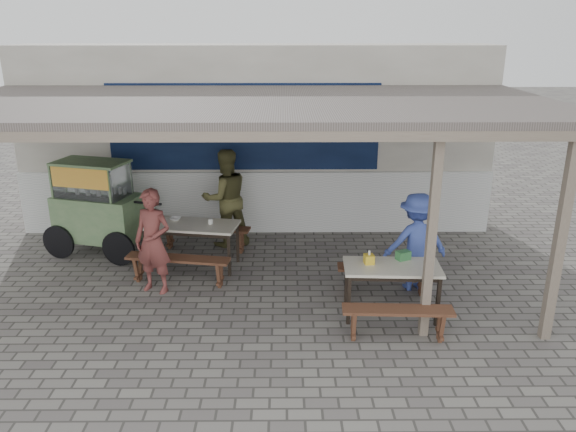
% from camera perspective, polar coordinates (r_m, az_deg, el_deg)
% --- Properties ---
extents(ground, '(60.00, 60.00, 0.00)m').
position_cam_1_polar(ground, '(8.31, -4.10, -8.74)').
color(ground, slate).
rests_on(ground, ground).
extents(back_wall, '(9.00, 1.28, 3.50)m').
position_cam_1_polar(back_wall, '(11.15, -3.21, 7.84)').
color(back_wall, beige).
rests_on(back_wall, ground).
extents(warung_roof, '(9.00, 4.21, 2.81)m').
position_cam_1_polar(warung_roof, '(8.34, -4.05, 11.04)').
color(warung_roof, '#625954').
rests_on(warung_roof, ground).
extents(table_left, '(1.61, 0.93, 0.75)m').
position_cam_1_polar(table_left, '(9.36, -9.79, -1.23)').
color(table_left, beige).
rests_on(table_left, ground).
extents(bench_left_street, '(1.65, 0.54, 0.45)m').
position_cam_1_polar(bench_left_street, '(8.87, -11.10, -4.77)').
color(bench_left_street, brown).
rests_on(bench_left_street, ground).
extents(bench_left_wall, '(1.65, 0.54, 0.45)m').
position_cam_1_polar(bench_left_wall, '(10.10, -8.44, -1.65)').
color(bench_left_wall, brown).
rests_on(bench_left_wall, ground).
extents(table_right, '(1.33, 0.71, 0.75)m').
position_cam_1_polar(table_right, '(7.79, 10.52, -5.55)').
color(table_right, beige).
rests_on(table_right, ground).
extents(bench_right_street, '(1.41, 0.35, 0.45)m').
position_cam_1_polar(bench_right_street, '(7.36, 11.06, -10.00)').
color(bench_right_street, brown).
rests_on(bench_right_street, ground).
extents(bench_right_wall, '(1.41, 0.35, 0.45)m').
position_cam_1_polar(bench_right_wall, '(8.51, 9.80, -5.77)').
color(bench_right_wall, brown).
rests_on(bench_right_wall, ground).
extents(vendor_cart, '(2.14, 1.21, 1.66)m').
position_cam_1_polar(vendor_cart, '(10.23, -18.88, 1.11)').
color(vendor_cart, '#6F8A5C').
rests_on(vendor_cart, ground).
extents(patron_street_side, '(0.68, 0.56, 1.60)m').
position_cam_1_polar(patron_street_side, '(8.55, -13.55, -2.53)').
color(patron_street_side, brown).
rests_on(patron_street_side, ground).
extents(patron_wall_side, '(1.06, 0.96, 1.78)m').
position_cam_1_polar(patron_wall_side, '(10.16, -6.35, 1.84)').
color(patron_wall_side, brown).
rests_on(patron_wall_side, ground).
extents(patron_right_table, '(1.04, 0.67, 1.51)m').
position_cam_1_polar(patron_right_table, '(8.65, 12.87, -2.57)').
color(patron_right_table, '#3F54B0').
rests_on(patron_right_table, ground).
extents(tissue_box, '(0.14, 0.14, 0.13)m').
position_cam_1_polar(tissue_box, '(7.75, 8.23, -4.36)').
color(tissue_box, gold).
rests_on(tissue_box, table_right).
extents(donation_box, '(0.22, 0.19, 0.12)m').
position_cam_1_polar(donation_box, '(7.96, 11.62, -3.94)').
color(donation_box, '#33743E').
rests_on(donation_box, table_right).
extents(condiment_jar, '(0.08, 0.08, 0.09)m').
position_cam_1_polar(condiment_jar, '(9.27, -7.88, -0.54)').
color(condiment_jar, silver).
rests_on(condiment_jar, table_left).
extents(condiment_bowl, '(0.22, 0.22, 0.04)m').
position_cam_1_polar(condiment_bowl, '(9.56, -11.34, -0.28)').
color(condiment_bowl, white).
rests_on(condiment_bowl, table_left).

